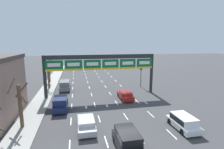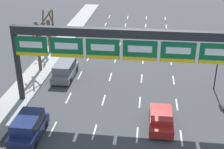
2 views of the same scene
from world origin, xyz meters
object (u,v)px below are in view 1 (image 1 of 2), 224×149
Objects in this scene: tree_bare_second at (49,70)px; tree_bare_third at (49,72)px; suv_grey at (65,85)px; tree_bare_furthest at (20,103)px; suv_navy at (60,103)px; suv_black at (127,139)px; car_silver at (86,123)px; sign_gantry at (101,63)px; suv_white at (183,121)px; traffic_light_near_gantry at (141,72)px; car_red at (125,95)px.

tree_bare_third is at bearing -82.86° from tree_bare_second.
tree_bare_furthest is at bearing -103.93° from suv_grey.
suv_navy is 0.75× the size of tree_bare_second.
suv_grey is (-6.24, 20.90, -0.02)m from suv_black.
car_silver is at bearing -79.53° from suv_grey.
tree_bare_second is (-10.10, 12.32, -2.69)m from sign_gantry.
sign_gantry is at bearing 116.71° from suv_white.
suv_navy is 0.93× the size of traffic_light_near_gantry.
car_red is at bearing 52.10° from car_silver.
suv_grey is 8.30m from tree_bare_second.
suv_navy is 10.49m from suv_grey.
tree_bare_furthest is at bearing -153.01° from car_red.
sign_gantry is 12.85m from car_silver.
suv_white is 0.77× the size of tree_bare_furthest.
suv_navy is 18.14m from tree_bare_second.
suv_grey is at bearing 125.24° from suv_white.
car_silver is 19.91m from traffic_light_near_gantry.
traffic_light_near_gantry reaches higher than suv_navy.
suv_navy is 0.79× the size of tree_bare_furthest.
sign_gantry is at bearing -50.63° from tree_bare_second.
car_red is 1.05× the size of suv_white.
tree_bare_second is (-13.55, 15.07, 2.19)m from car_red.
suv_grey reaches higher than car_red.
sign_gantry reaches higher than suv_grey.
car_silver is at bearing 168.97° from suv_white.
suv_grey is (-6.36, 5.16, -4.61)m from sign_gantry.
suv_white is at bearing 19.12° from suv_black.
car_silver is 1.00× the size of traffic_light_near_gantry.
suv_white reaches higher than car_silver.
car_silver is at bearing -106.12° from sign_gantry.
car_silver is 7.26m from tree_bare_furthest.
suv_navy reaches higher than suv_white.
tree_bare_third reaches higher than suv_grey.
car_red is at bearing 74.65° from suv_black.
car_silver is at bearing -74.00° from tree_bare_second.
suv_grey is 15.27m from traffic_light_near_gantry.
suv_white is at bearing -96.48° from traffic_light_near_gantry.
tree_bare_furthest is at bearing 148.26° from suv_black.
suv_grey is at bearing 106.63° from suv_black.
tree_bare_second reaches higher than tree_bare_furthest.
tree_bare_furthest is at bearing -136.20° from sign_gantry.
car_silver is at bearing -14.97° from tree_bare_furthest.
car_silver is at bearing -127.50° from traffic_light_near_gantry.
suv_black is 5.38m from car_silver.
suv_black is at bearing -160.88° from suv_white.
sign_gantry is 16.16m from tree_bare_second.
car_red is 10.97m from car_silver.
suv_grey is 15.32m from tree_bare_furthest.
tree_bare_third reaches higher than tree_bare_second.
traffic_light_near_gantry is (2.00, 17.63, 2.31)m from suv_white.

